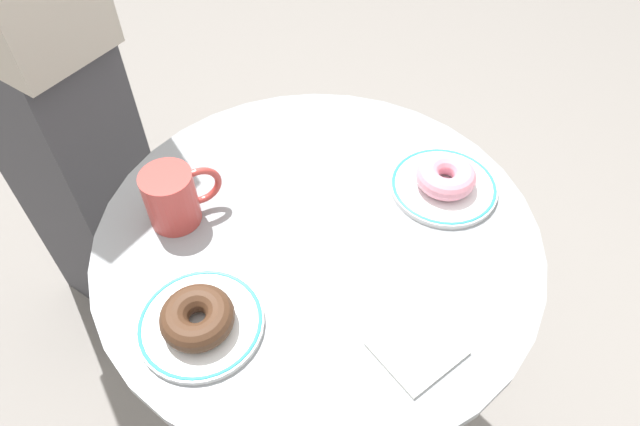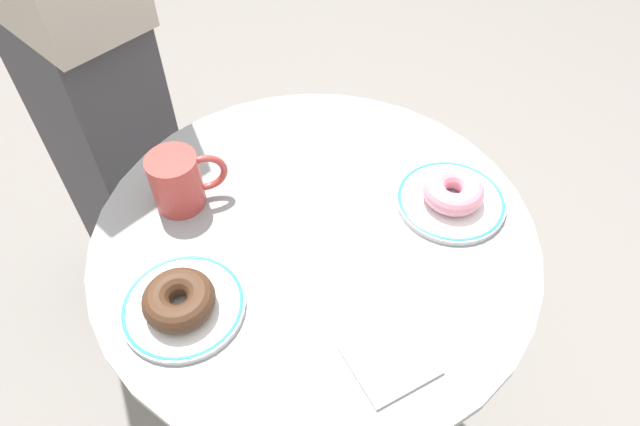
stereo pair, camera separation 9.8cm
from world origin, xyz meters
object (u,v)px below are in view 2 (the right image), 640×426
coffee_mug (179,181)px  paper_napkin (390,360)px  donut_pink_frosted (453,191)px  plate_left (183,306)px  cafe_table (316,306)px  donut_chocolate (179,300)px  person_figure (67,26)px  plate_right (451,201)px

coffee_mug → paper_napkin: bearing=-68.0°
donut_pink_frosted → paper_napkin: donut_pink_frosted is taller
plate_left → paper_napkin: (0.24, -0.22, -0.00)m
cafe_table → paper_napkin: bearing=-91.4°
paper_napkin → cafe_table: bearing=88.6°
donut_chocolate → person_figure: (-0.01, 0.73, 0.06)m
plate_left → plate_right: (0.49, -0.00, 0.00)m
cafe_table → donut_pink_frosted: size_ratio=7.30×
plate_left → coffee_mug: bearing=72.6°
cafe_table → paper_napkin: size_ratio=6.88×
plate_left → donut_pink_frosted: 0.49m
donut_chocolate → donut_pink_frosted: bearing=0.4°
donut_pink_frosted → paper_napkin: (-0.25, -0.21, -0.03)m
plate_left → coffee_mug: 0.23m
donut_chocolate → coffee_mug: (0.07, 0.22, 0.02)m
donut_chocolate → person_figure: bearing=91.1°
donut_pink_frosted → paper_napkin: 0.33m
plate_right → donut_pink_frosted: bearing=166.0°
paper_napkin → donut_pink_frosted: bearing=40.4°
plate_right → person_figure: (-0.51, 0.73, 0.08)m
plate_right → coffee_mug: bearing=153.3°
cafe_table → plate_left: bearing=-169.4°
donut_pink_frosted → person_figure: 0.89m
cafe_table → person_figure: (-0.26, 0.68, 0.33)m
plate_left → cafe_table: bearing=10.6°
plate_right → paper_napkin: size_ratio=1.70×
plate_left → donut_pink_frosted: donut_pink_frosted is taller
paper_napkin → person_figure: person_figure is taller
plate_left → coffee_mug: (0.07, 0.21, 0.05)m
paper_napkin → coffee_mug: 0.46m
donut_chocolate → paper_napkin: 0.32m
paper_napkin → person_figure: size_ratio=0.07×
donut_pink_frosted → person_figure: size_ratio=0.06×
cafe_table → person_figure: bearing=111.0°
cafe_table → donut_chocolate: 0.37m
plate_left → plate_right: same height
cafe_table → plate_right: plate_right is taller
cafe_table → plate_right: 0.35m
plate_right → person_figure: 0.89m
cafe_table → plate_left: (-0.25, -0.05, 0.24)m
person_figure → donut_chocolate: bearing=-88.9°
donut_pink_frosted → plate_left: bearing=179.9°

